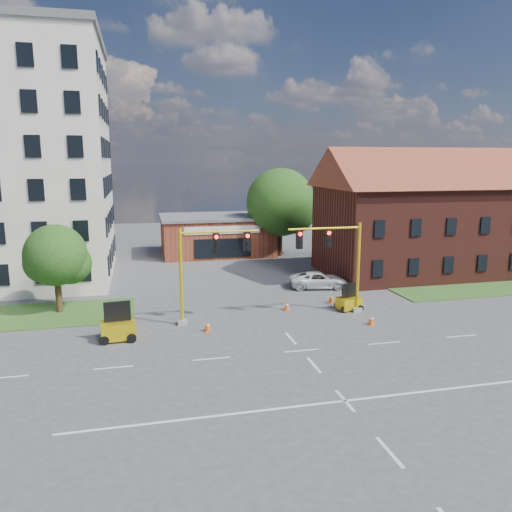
% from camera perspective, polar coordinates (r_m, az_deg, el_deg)
% --- Properties ---
extents(ground, '(120.00, 120.00, 0.00)m').
position_cam_1_polar(ground, '(28.07, 5.22, -10.72)').
color(ground, '#434345').
rests_on(ground, ground).
extents(grass_verge_ne, '(14.00, 4.00, 0.08)m').
position_cam_1_polar(grass_verge_ne, '(44.04, 24.12, -3.58)').
color(grass_verge_ne, '#2E521E').
rests_on(grass_verge_ne, ground).
extents(lane_markings, '(60.00, 36.00, 0.01)m').
position_cam_1_polar(lane_markings, '(25.47, 7.41, -13.09)').
color(lane_markings, silver).
rests_on(lane_markings, ground).
extents(brick_shop, '(12.40, 8.40, 4.30)m').
position_cam_1_polar(brick_shop, '(55.94, -4.48, 2.47)').
color(brick_shop, maroon).
rests_on(brick_shop, ground).
extents(townhouse_row, '(21.00, 11.00, 11.50)m').
position_cam_1_polar(townhouse_row, '(48.73, 19.70, 5.09)').
color(townhouse_row, '#542119').
rests_on(townhouse_row, ground).
extents(tree_large, '(7.71, 7.34, 9.54)m').
position_cam_1_polar(tree_large, '(54.21, 3.18, 5.91)').
color(tree_large, '#342413').
rests_on(tree_large, ground).
extents(tree_nw_front, '(4.38, 4.17, 6.12)m').
position_cam_1_polar(tree_nw_front, '(36.28, -21.57, -0.15)').
color(tree_nw_front, '#342413').
rests_on(tree_nw_front, ground).
extents(signal_mast_west, '(5.30, 0.60, 6.20)m').
position_cam_1_polar(signal_mast_west, '(31.63, -5.63, -0.83)').
color(signal_mast_west, gray).
rests_on(signal_mast_west, ground).
extents(signal_mast_east, '(5.30, 0.60, 6.20)m').
position_cam_1_polar(signal_mast_east, '(33.87, 9.13, -0.14)').
color(signal_mast_east, gray).
rests_on(signal_mast_east, ground).
extents(trailer_west, '(2.06, 1.48, 2.22)m').
position_cam_1_polar(trailer_west, '(30.38, -15.48, -7.99)').
color(trailer_west, yellow).
rests_on(trailer_west, ground).
extents(trailer_east, '(1.82, 1.44, 1.83)m').
position_cam_1_polar(trailer_east, '(35.63, 10.58, -5.17)').
color(trailer_east, yellow).
rests_on(trailer_east, ground).
extents(cone_a, '(0.40, 0.40, 0.70)m').
position_cam_1_polar(cone_a, '(30.94, -5.56, -7.98)').
color(cone_a, '#F4510C').
rests_on(cone_a, ground).
extents(cone_b, '(0.40, 0.40, 0.70)m').
position_cam_1_polar(cone_b, '(35.02, 3.53, -5.69)').
color(cone_b, '#F4510C').
rests_on(cone_b, ground).
extents(cone_c, '(0.40, 0.40, 0.70)m').
position_cam_1_polar(cone_c, '(32.84, 13.04, -7.09)').
color(cone_c, '#F4510C').
rests_on(cone_c, ground).
extents(cone_d, '(0.40, 0.40, 0.70)m').
position_cam_1_polar(cone_d, '(37.18, 8.59, -4.80)').
color(cone_d, '#F4510C').
rests_on(cone_d, ground).
extents(pickup_white, '(5.10, 3.02, 1.33)m').
position_cam_1_polar(pickup_white, '(41.23, 7.21, -2.74)').
color(pickup_white, white).
rests_on(pickup_white, ground).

